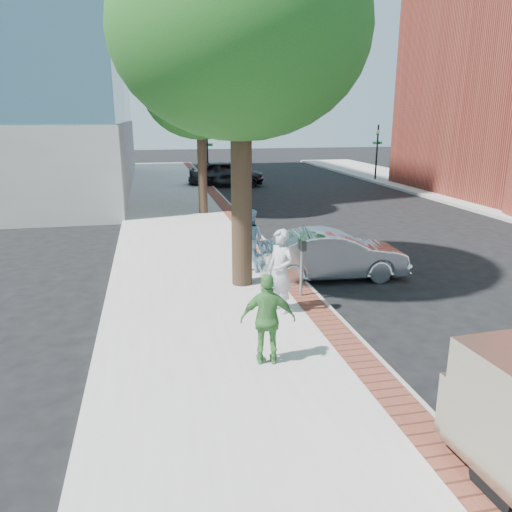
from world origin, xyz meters
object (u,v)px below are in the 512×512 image
object	(u,v)px
person_gray	(280,271)
sedan_silver	(332,255)
bg_car	(226,173)
parking_meter	(302,254)
person_green	(268,319)
person_officer	(249,240)

from	to	relation	value
person_gray	sedan_silver	distance (m)	3.26
bg_car	parking_meter	bearing A→B (deg)	-179.23
parking_meter	person_gray	xyz separation A→B (m)	(-0.75, -0.85, -0.12)
parking_meter	person_gray	distance (m)	1.14
parking_meter	person_gray	bearing A→B (deg)	-131.26
sedan_silver	person_green	bearing A→B (deg)	151.85
parking_meter	person_officer	size ratio (longest dim) A/B	0.84
person_green	sedan_silver	distance (m)	5.55
person_officer	sedan_silver	size ratio (longest dim) A/B	0.43
person_officer	bg_car	xyz separation A→B (m)	(2.20, 18.59, -0.20)
person_gray	bg_car	world-z (taller)	person_gray
person_officer	bg_car	bearing A→B (deg)	-62.70
parking_meter	bg_car	world-z (taller)	bg_car
bg_car	person_officer	bearing A→B (deg)	177.85
person_gray	sedan_silver	world-z (taller)	person_gray
person_gray	bg_car	xyz separation A→B (m)	(2.15, 21.79, -0.26)
person_green	sedan_silver	bearing A→B (deg)	-111.21
person_officer	person_green	distance (m)	5.51
sedan_silver	bg_car	bearing A→B (deg)	3.57
person_gray	bg_car	distance (m)	21.90
person_green	person_gray	bearing A→B (deg)	-99.20
parking_meter	person_green	bearing A→B (deg)	-116.67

